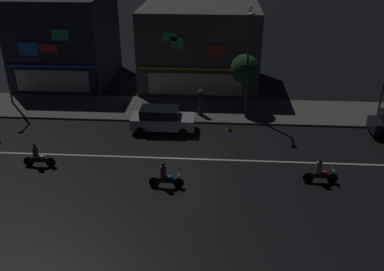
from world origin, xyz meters
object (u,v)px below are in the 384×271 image
Objects in this scene: streetlamp_mid at (248,55)px; motorcycle_trailing_far at (38,157)px; parked_car_trailing at (162,119)px; motorcycle_following at (320,172)px; pedestrian_on_sidewalk at (201,103)px; streetlamp_west at (1,50)px; motorcycle_opposite_lane at (165,177)px; traffic_cone at (229,127)px.

motorcycle_trailing_far is (-12.39, -8.33, -4.00)m from streetlamp_mid.
motorcycle_trailing_far is (-6.60, -5.33, -0.24)m from parked_car_trailing.
parked_car_trailing is 2.26× the size of motorcycle_following.
pedestrian_on_sidewalk is 12.10m from motorcycle_trailing_far.
streetlamp_west is at bearing -23.88° from motorcycle_following.
parked_car_trailing is at bearing -89.88° from motorcycle_opposite_lane.
pedestrian_on_sidewalk is at bearing -106.85° from motorcycle_opposite_lane.
streetlamp_mid is at bearing 27.39° from parked_car_trailing.
motorcycle_trailing_far is (5.87, -9.09, -3.84)m from streetlamp_west.
motorcycle_opposite_lane is at bearing -38.63° from streetlamp_west.
motorcycle_following is (6.95, -8.65, -0.43)m from pedestrian_on_sidewalk.
motorcycle_opposite_lane reaches higher than traffic_cone.
streetlamp_west is 3.88× the size of motorcycle_opposite_lane.
streetlamp_west is 17.76m from motorcycle_opposite_lane.
streetlamp_west reaches higher than traffic_cone.
streetlamp_west is 13.41× the size of traffic_cone.
streetlamp_west is 17.90m from traffic_cone.
streetlamp_west reaches higher than motorcycle_opposite_lane.
motorcycle_following is (3.65, -9.01, -4.00)m from streetlamp_mid.
motorcycle_following is (9.44, -6.01, -0.24)m from parked_car_trailing.
streetlamp_mid is 5.28m from traffic_cone.
traffic_cone is (2.09, -2.37, -0.79)m from pedestrian_on_sidewalk.
traffic_cone is (-1.20, -2.73, -4.36)m from streetlamp_mid.
streetlamp_west is 13.51m from parked_car_trailing.
pedestrian_on_sidewalk reaches higher than motorcycle_opposite_lane.
streetlamp_west is 3.88× the size of motorcycle_trailing_far.
pedestrian_on_sidewalk is (14.96, -1.12, -3.41)m from streetlamp_west.
motorcycle_following is at bearing -52.32° from traffic_cone.
parked_car_trailing is at bearing -32.33° from motorcycle_following.
motorcycle_opposite_lane is at bearing 161.70° from motorcycle_trailing_far.
motorcycle_trailing_far is 3.45× the size of traffic_cone.
streetlamp_west is 11.48m from motorcycle_trailing_far.
motorcycle_opposite_lane is 1.00× the size of motorcycle_trailing_far.
motorcycle_trailing_far is (-7.67, 1.73, 0.00)m from motorcycle_opposite_lane.
traffic_cone is (-4.86, 6.29, -0.36)m from motorcycle_following.
streetlamp_mid reaches higher than parked_car_trailing.
motorcycle_following is at bearing 171.97° from motorcycle_trailing_far.
parked_car_trailing is (-2.49, -2.64, -0.19)m from pedestrian_on_sidewalk.
motorcycle_trailing_far is at bearing -21.26° from motorcycle_opposite_lane.
motorcycle_opposite_lane is (13.54, -10.82, -3.84)m from streetlamp_west.
streetlamp_mid is 11.81m from motorcycle_opposite_lane.
motorcycle_opposite_lane is 3.45× the size of traffic_cone.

